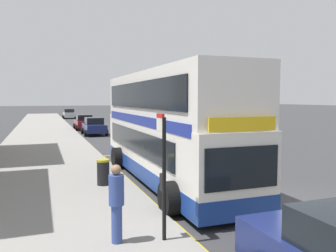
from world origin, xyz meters
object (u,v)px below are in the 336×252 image
bus_stop_sign (163,167)px  double_decker_bus (166,130)px  litter_bin (103,172)px  parked_car_navy_behind (94,126)px  pedestrian_waiting_near_sign (116,200)px  parked_car_maroon_kerbside (84,122)px  parked_car_silver_ahead (69,114)px

bus_stop_sign → double_decker_bus: bearing=69.6°
litter_bin → parked_car_navy_behind: bearing=82.9°
double_decker_bus → pedestrian_waiting_near_sign: size_ratio=6.47×
parked_car_maroon_kerbside → pedestrian_waiting_near_sign: size_ratio=2.38×
parked_car_maroon_kerbside → parked_car_silver_ahead: 22.25m
parked_car_navy_behind → parked_car_maroon_kerbside: 5.94m
double_decker_bus → pedestrian_waiting_near_sign: 6.64m
parked_car_silver_ahead → pedestrian_waiting_near_sign: size_ratio=2.38×
double_decker_bus → litter_bin: size_ratio=11.94×
bus_stop_sign → litter_bin: bearing=94.8°
parked_car_navy_behind → litter_bin: size_ratio=4.38×
litter_bin → pedestrian_waiting_near_sign: bearing=-96.4°
pedestrian_waiting_near_sign → bus_stop_sign: bearing=-8.2°
bus_stop_sign → parked_car_maroon_kerbside: size_ratio=0.68×
parked_car_navy_behind → parked_car_silver_ahead: size_ratio=1.00×
bus_stop_sign → parked_car_maroon_kerbside: (1.75, 30.82, -1.01)m
double_decker_bus → parked_car_silver_ahead: size_ratio=2.72×
bus_stop_sign → parked_car_navy_behind: bus_stop_sign is taller
parked_car_silver_ahead → pedestrian_waiting_near_sign: bearing=-90.7°
parked_car_navy_behind → pedestrian_waiting_near_sign: bearing=80.8°
double_decker_bus → bus_stop_sign: double_decker_bus is taller
double_decker_bus → bus_stop_sign: size_ratio=3.98×
parked_car_navy_behind → pedestrian_waiting_near_sign: pedestrian_waiting_near_sign is taller
parked_car_navy_behind → bus_stop_sign: bearing=83.3°
double_decker_bus → bus_stop_sign: (-2.19, -5.87, -0.26)m
parked_car_navy_behind → parked_car_maroon_kerbside: size_ratio=1.00×
parked_car_silver_ahead → pedestrian_waiting_near_sign: 53.00m
parked_car_navy_behind → litter_bin: (-2.43, -19.44, -0.18)m
pedestrian_waiting_near_sign → litter_bin: (0.59, 5.29, -0.48)m
double_decker_bus → litter_bin: (-2.64, -0.43, -1.44)m
parked_car_maroon_kerbside → litter_bin: bearing=-93.5°
bus_stop_sign → parked_car_navy_behind: bearing=85.5°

